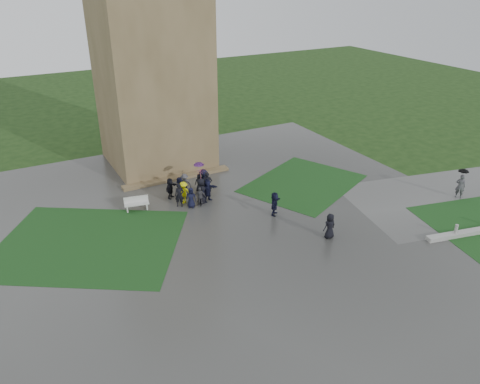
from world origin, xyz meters
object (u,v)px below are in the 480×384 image
bench (137,203)px  pedestrian_mid (275,204)px  pedestrian_near (330,226)px  pedestrian_path (461,181)px  tower (151,57)px

bench → pedestrian_mid: 9.71m
pedestrian_mid → pedestrian_near: (1.42, -4.26, -0.01)m
pedestrian_mid → pedestrian_near: bearing=-116.2°
bench → pedestrian_path: size_ratio=0.77×
tower → pedestrian_path: (17.26, -17.54, -7.63)m
bench → pedestrian_path: bearing=-12.8°
tower → pedestrian_near: tower is taller
pedestrian_mid → tower: bearing=61.0°
pedestrian_near → pedestrian_path: (12.13, 0.03, 0.51)m
pedestrian_near → pedestrian_mid: bearing=-72.3°
pedestrian_mid → pedestrian_path: 14.20m
tower → pedestrian_near: size_ratio=10.73×
pedestrian_mid → pedestrian_near: 4.49m
bench → pedestrian_path: (21.74, -9.43, 0.84)m
tower → pedestrian_mid: bearing=-74.4°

